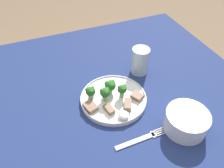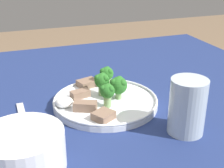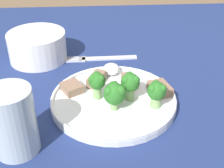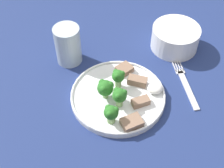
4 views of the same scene
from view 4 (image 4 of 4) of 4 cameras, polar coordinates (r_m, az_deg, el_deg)
table at (r=0.89m, az=2.33°, el=-5.26°), size 1.12×1.05×0.75m
dinner_plate at (r=0.79m, az=1.09°, el=-2.19°), size 0.24×0.24×0.02m
fork at (r=0.85m, az=13.20°, el=0.20°), size 0.02×0.18×0.00m
cream_bowl at (r=0.93m, az=11.45°, el=8.20°), size 0.14×0.14×0.07m
drinking_glass at (r=0.86m, az=-8.01°, el=6.77°), size 0.07×0.07×0.11m
broccoli_floret_near_rim_left at (r=0.76m, az=-1.24°, el=-0.69°), size 0.04×0.04×0.05m
broccoli_floret_center_left at (r=0.74m, az=1.38°, el=-2.14°), size 0.04×0.04×0.05m
broccoli_floret_back_left at (r=0.71m, az=-0.16°, el=-5.33°), size 0.04×0.03×0.05m
broccoli_floret_front_left at (r=0.78m, az=1.15°, el=1.36°), size 0.03×0.03×0.05m
meat_slice_front_slice at (r=0.73m, az=3.63°, el=-7.03°), size 0.06×0.05×0.02m
meat_slice_middle_slice at (r=0.81m, az=4.66°, el=0.56°), size 0.05×0.04×0.02m
meat_slice_rear_slice at (r=0.76m, az=5.24°, el=-3.26°), size 0.05×0.03×0.02m
meat_slice_edge_slice at (r=0.84m, az=2.28°, el=2.73°), size 0.05×0.05×0.02m
sauce_dollop at (r=0.79m, az=7.89°, el=-0.80°), size 0.04×0.04×0.02m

